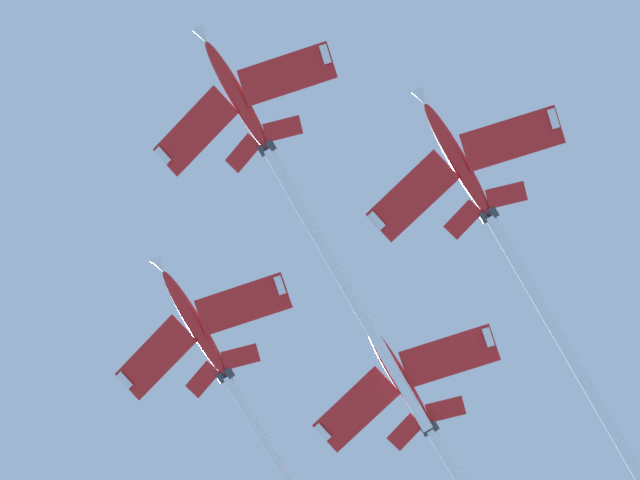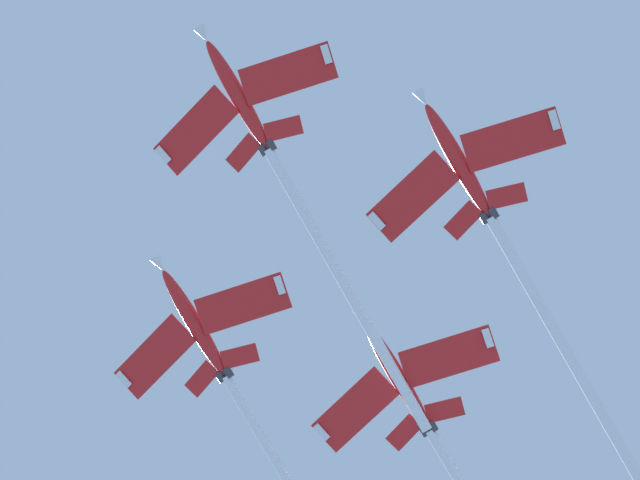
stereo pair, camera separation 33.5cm
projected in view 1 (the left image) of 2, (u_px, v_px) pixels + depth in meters
The scene contains 4 objects.
jet_lead at pixel (283, 176), 130.04m from camera, with size 33.21×28.38×19.16m.
jet_left_wing at pixel (500, 235), 125.59m from camera, with size 31.75×27.10×17.56m.
jet_right_wing at pixel (234, 389), 132.71m from camera, with size 32.61×28.71×18.53m.
jet_slot at pixel (449, 459), 130.10m from camera, with size 33.67×29.53×19.08m.
Camera 1 is at (39.50, 20.26, 1.74)m, focal length 76.89 mm.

